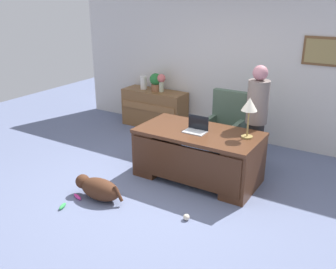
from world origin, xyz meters
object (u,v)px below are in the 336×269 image
(desk_lamp, at_px, (249,107))
(laptop, at_px, (196,128))
(armchair, at_px, (225,129))
(person_standing, at_px, (256,119))
(dog_lying, at_px, (98,188))
(vase_with_flowers, at_px, (161,81))
(dog_toy_plush, at_px, (62,206))
(vase_empty, at_px, (144,83))
(dog_toy_bone, at_px, (78,197))
(dog_toy_ball, at_px, (186,217))
(desk, at_px, (197,154))
(credenza, at_px, (155,109))
(potted_plant, at_px, (156,81))

(desk_lamp, bearing_deg, laptop, -168.08)
(armchair, distance_m, laptop, 1.04)
(person_standing, xyz_separation_m, laptop, (-0.65, -0.70, -0.05))
(person_standing, distance_m, dog_lying, 2.54)
(vase_with_flowers, distance_m, dog_toy_plush, 3.50)
(armchair, bearing_deg, laptop, -92.29)
(armchair, distance_m, vase_empty, 2.27)
(dog_lying, height_order, vase_empty, vase_empty)
(laptop, bearing_deg, dog_toy_bone, -128.48)
(armchair, bearing_deg, desk_lamp, -51.32)
(vase_empty, bearing_deg, desk_lamp, -28.09)
(desk_lamp, xyz_separation_m, vase_empty, (-2.81, 1.50, -0.30))
(dog_toy_ball, bearing_deg, armchair, 100.82)
(vase_with_flowers, relative_size, vase_empty, 1.32)
(desk, xyz_separation_m, credenza, (-1.85, 1.65, -0.03))
(potted_plant, bearing_deg, credenza, -177.70)
(laptop, bearing_deg, desk_lamp, 11.92)
(dog_toy_bone, bearing_deg, desk_lamp, 40.19)
(dog_toy_ball, bearing_deg, potted_plant, 129.45)
(credenza, distance_m, armchair, 1.98)
(potted_plant, relative_size, dog_toy_plush, 2.33)
(desk, height_order, laptop, laptop)
(vase_empty, relative_size, dog_toy_ball, 3.36)
(dog_lying, distance_m, laptop, 1.63)
(credenza, height_order, vase_with_flowers, vase_with_flowers)
(armchair, height_order, person_standing, person_standing)
(armchair, xyz_separation_m, vase_empty, (-2.13, 0.66, 0.41))
(credenza, relative_size, armchair, 1.20)
(dog_toy_bone, xyz_separation_m, dog_toy_plush, (0.01, -0.28, 0.00))
(desk, distance_m, potted_plant, 2.52)
(armchair, relative_size, dog_lying, 1.43)
(desk, relative_size, dog_toy_plush, 11.65)
(laptop, bearing_deg, vase_empty, 141.76)
(armchair, relative_size, dog_toy_plush, 7.29)
(vase_with_flowers, xyz_separation_m, vase_empty, (-0.44, 0.00, -0.09))
(dog_lying, distance_m, potted_plant, 3.13)
(person_standing, relative_size, dog_toy_bone, 8.76)
(desk_lamp, height_order, vase_empty, desk_lamp)
(person_standing, height_order, vase_empty, person_standing)
(person_standing, distance_m, laptop, 0.96)
(credenza, relative_size, potted_plant, 3.76)
(desk_lamp, xyz_separation_m, vase_with_flowers, (-2.37, 1.50, -0.21))
(dog_toy_plush, bearing_deg, desk_lamp, 45.12)
(person_standing, xyz_separation_m, potted_plant, (-2.44, 0.95, 0.10))
(dog_lying, height_order, potted_plant, potted_plant)
(dog_toy_bone, distance_m, dog_toy_plush, 0.28)
(desk, xyz_separation_m, desk_lamp, (0.69, 0.15, 0.79))
(potted_plant, bearing_deg, laptop, -42.62)
(vase_empty, distance_m, dog_toy_bone, 3.31)
(desk, distance_m, dog_toy_bone, 1.82)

